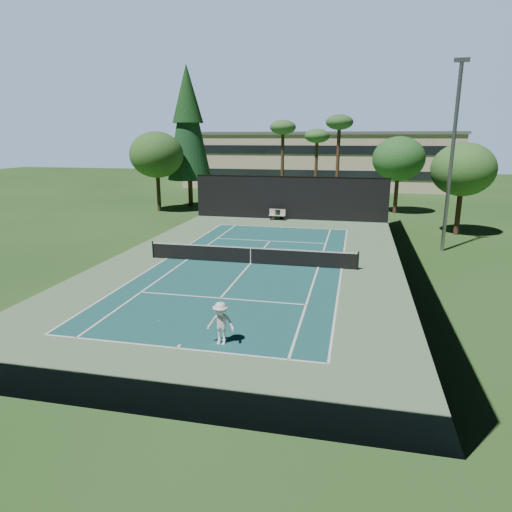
{
  "coord_description": "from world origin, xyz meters",
  "views": [
    {
      "loc": [
        6.11,
        -26.16,
        7.47
      ],
      "look_at": [
        1.0,
        -3.0,
        1.3
      ],
      "focal_mm": 32.0,
      "sensor_mm": 36.0,
      "label": 1
    }
  ],
  "objects_px": {
    "tennis_ball_b": "(210,247)",
    "tennis_ball_d": "(176,241)",
    "tennis_ball_a": "(159,321)",
    "tennis_ball_c": "(305,249)",
    "tennis_net": "(251,255)",
    "park_bench": "(277,214)",
    "trash_bin": "(278,215)",
    "player": "(221,323)"
  },
  "relations": [
    {
      "from": "tennis_ball_c",
      "to": "tennis_ball_d",
      "type": "height_order",
      "value": "tennis_ball_c"
    },
    {
      "from": "park_bench",
      "to": "trash_bin",
      "type": "bearing_deg",
      "value": 83.52
    },
    {
      "from": "tennis_net",
      "to": "trash_bin",
      "type": "xyz_separation_m",
      "value": [
        -1.0,
        15.55,
        -0.08
      ]
    },
    {
      "from": "tennis_ball_d",
      "to": "park_bench",
      "type": "relative_size",
      "value": 0.04
    },
    {
      "from": "trash_bin",
      "to": "tennis_ball_a",
      "type": "bearing_deg",
      "value": -91.55
    },
    {
      "from": "player",
      "to": "tennis_ball_d",
      "type": "height_order",
      "value": "player"
    },
    {
      "from": "tennis_ball_a",
      "to": "tennis_ball_b",
      "type": "xyz_separation_m",
      "value": [
        -2.03,
        13.06,
        0.01
      ]
    },
    {
      "from": "tennis_ball_c",
      "to": "player",
      "type": "bearing_deg",
      "value": -95.05
    },
    {
      "from": "tennis_ball_d",
      "to": "park_bench",
      "type": "height_order",
      "value": "park_bench"
    },
    {
      "from": "tennis_ball_b",
      "to": "tennis_ball_d",
      "type": "xyz_separation_m",
      "value": [
        -3.0,
        1.26,
        -0.01
      ]
    },
    {
      "from": "tennis_net",
      "to": "tennis_ball_b",
      "type": "height_order",
      "value": "tennis_net"
    },
    {
      "from": "trash_bin",
      "to": "tennis_ball_b",
      "type": "bearing_deg",
      "value": -102.61
    },
    {
      "from": "tennis_net",
      "to": "trash_bin",
      "type": "relative_size",
      "value": 13.65
    },
    {
      "from": "tennis_ball_b",
      "to": "tennis_ball_a",
      "type": "bearing_deg",
      "value": -81.15
    },
    {
      "from": "player",
      "to": "tennis_ball_a",
      "type": "height_order",
      "value": "player"
    },
    {
      "from": "tennis_ball_c",
      "to": "park_bench",
      "type": "xyz_separation_m",
      "value": [
        -3.86,
        11.16,
        0.51
      ]
    },
    {
      "from": "tennis_ball_c",
      "to": "tennis_ball_d",
      "type": "xyz_separation_m",
      "value": [
        -9.56,
        0.45,
        -0.0
      ]
    },
    {
      "from": "tennis_net",
      "to": "player",
      "type": "bearing_deg",
      "value": -82.48
    },
    {
      "from": "park_bench",
      "to": "tennis_net",
      "type": "bearing_deg",
      "value": -86.18
    },
    {
      "from": "tennis_net",
      "to": "tennis_ball_b",
      "type": "distance_m",
      "value": 5.07
    },
    {
      "from": "tennis_ball_a",
      "to": "tennis_ball_b",
      "type": "distance_m",
      "value": 13.22
    },
    {
      "from": "tennis_net",
      "to": "tennis_ball_b",
      "type": "xyz_separation_m",
      "value": [
        -3.72,
        3.4,
        -0.52
      ]
    },
    {
      "from": "tennis_ball_a",
      "to": "tennis_ball_b",
      "type": "bearing_deg",
      "value": 98.85
    },
    {
      "from": "tennis_net",
      "to": "trash_bin",
      "type": "distance_m",
      "value": 15.59
    },
    {
      "from": "tennis_ball_b",
      "to": "trash_bin",
      "type": "xyz_separation_m",
      "value": [
        2.72,
        12.15,
        0.44
      ]
    },
    {
      "from": "park_bench",
      "to": "tennis_ball_b",
      "type": "bearing_deg",
      "value": -102.7
    },
    {
      "from": "tennis_ball_b",
      "to": "tennis_ball_d",
      "type": "bearing_deg",
      "value": 157.29
    },
    {
      "from": "tennis_ball_c",
      "to": "tennis_ball_b",
      "type": "bearing_deg",
      "value": -173.01
    },
    {
      "from": "player",
      "to": "tennis_net",
      "type": "bearing_deg",
      "value": 98.91
    },
    {
      "from": "tennis_net",
      "to": "tennis_ball_d",
      "type": "distance_m",
      "value": 8.2
    },
    {
      "from": "tennis_ball_d",
      "to": "player",
      "type": "bearing_deg",
      "value": -62.61
    },
    {
      "from": "tennis_ball_a",
      "to": "park_bench",
      "type": "bearing_deg",
      "value": 88.48
    },
    {
      "from": "tennis_net",
      "to": "player",
      "type": "height_order",
      "value": "player"
    },
    {
      "from": "tennis_ball_c",
      "to": "park_bench",
      "type": "height_order",
      "value": "park_bench"
    },
    {
      "from": "tennis_ball_c",
      "to": "trash_bin",
      "type": "height_order",
      "value": "trash_bin"
    },
    {
      "from": "player",
      "to": "tennis_ball_d",
      "type": "xyz_separation_m",
      "value": [
        -8.2,
        15.82,
        -0.8
      ]
    },
    {
      "from": "tennis_ball_a",
      "to": "tennis_ball_c",
      "type": "xyz_separation_m",
      "value": [
        4.52,
        13.86,
        0.0
      ]
    },
    {
      "from": "tennis_ball_a",
      "to": "tennis_net",
      "type": "bearing_deg",
      "value": 80.08
    },
    {
      "from": "tennis_ball_a",
      "to": "tennis_ball_d",
      "type": "relative_size",
      "value": 0.97
    },
    {
      "from": "trash_bin",
      "to": "tennis_ball_c",
      "type": "bearing_deg",
      "value": -71.32
    },
    {
      "from": "tennis_ball_d",
      "to": "park_bench",
      "type": "xyz_separation_m",
      "value": [
        5.7,
        10.7,
        0.52
      ]
    },
    {
      "from": "tennis_net",
      "to": "park_bench",
      "type": "distance_m",
      "value": 15.4
    }
  ]
}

